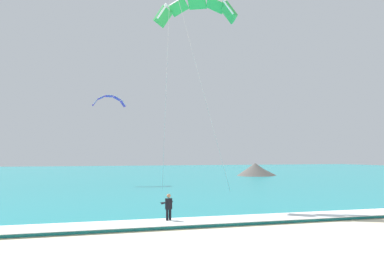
# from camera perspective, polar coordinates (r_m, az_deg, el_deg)

# --- Properties ---
(sea) EXTENTS (200.00, 120.00, 0.20)m
(sea) POSITION_cam_1_polar(r_m,az_deg,el_deg) (82.20, -13.96, -6.00)
(sea) COLOR teal
(sea) RESTS_ON ground
(surf_foam) EXTENTS (200.00, 2.55, 0.04)m
(surf_foam) POSITION_cam_1_polar(r_m,az_deg,el_deg) (23.81, -4.85, -12.25)
(surf_foam) COLOR white
(surf_foam) RESTS_ON sea
(surfboard) EXTENTS (0.96, 1.46, 0.09)m
(surfboard) POSITION_cam_1_polar(r_m,az_deg,el_deg) (24.48, -3.08, -12.47)
(surfboard) COLOR #E04C38
(surfboard) RESTS_ON ground
(kitesurfer) EXTENTS (0.65, 0.65, 1.69)m
(kitesurfer) POSITION_cam_1_polar(r_m,az_deg,el_deg) (24.36, -3.10, -10.34)
(kitesurfer) COLOR black
(kitesurfer) RESTS_ON ground
(kite_primary) EXTENTS (6.53, 8.92, 14.80)m
(kite_primary) POSITION_cam_1_polar(r_m,az_deg,el_deg) (34.53, 0.55, 15.33)
(kite_primary) COLOR green
(kite_distant) EXTENTS (4.28, 1.08, 1.51)m
(kite_distant) POSITION_cam_1_polar(r_m,az_deg,el_deg) (56.20, -10.80, 3.69)
(kite_distant) COLOR purple
(headland_right) EXTENTS (8.34, 8.72, 2.39)m
(headland_right) POSITION_cam_1_polar(r_m,az_deg,el_deg) (76.70, 8.41, -5.53)
(headland_right) COLOR #56514C
(headland_right) RESTS_ON ground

